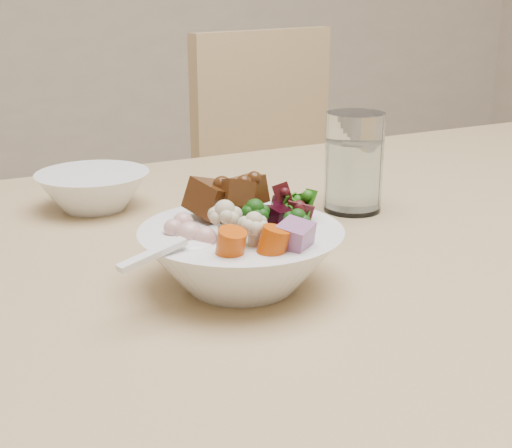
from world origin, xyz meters
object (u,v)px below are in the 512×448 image
Objects in this scene: dining_table at (434,266)px; chair_far at (298,207)px; water_glass at (354,166)px; side_bowl at (93,191)px; food_bowl at (242,253)px.

dining_table is 1.78× the size of chair_far.
chair_far reaches higher than dining_table.
side_bowl is at bearing 157.16° from water_glass.
side_bowl is (-0.41, 0.18, 0.10)m from dining_table.
water_glass is 0.87× the size of side_bowl.
water_glass is at bearing -22.84° from side_bowl.
side_bowl is (-0.55, -0.54, 0.24)m from chair_far.
water_glass is at bearing -130.50° from chair_far.
chair_far is 4.65× the size of food_bowl.
chair_far reaches higher than water_glass.
chair_far is 1.00m from food_bowl.
food_bowl reaches higher than dining_table.
water_glass is (-0.10, 0.05, 0.13)m from dining_table.
food_bowl is 1.54× the size of water_glass.
dining_table is 0.36m from food_bowl.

